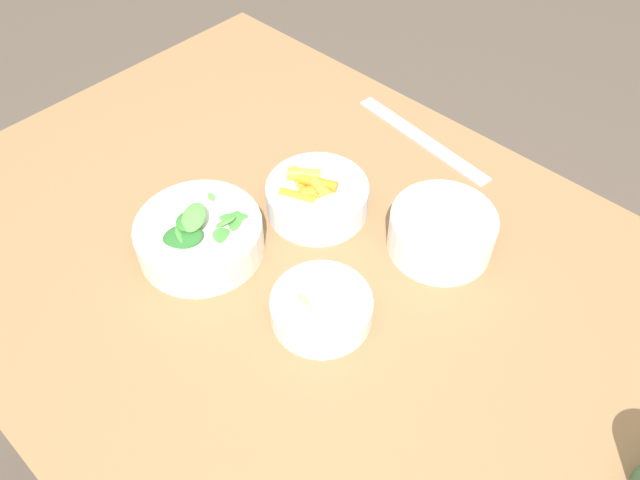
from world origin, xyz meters
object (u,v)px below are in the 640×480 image
(bowl_beans_hotdog, at_px, (442,232))
(ruler, at_px, (422,139))
(bowl_cookies, at_px, (321,307))
(bowl_greens, at_px, (200,235))
(bowl_carrots, at_px, (317,196))

(bowl_beans_hotdog, relative_size, ruler, 0.52)
(ruler, bearing_deg, bowl_cookies, -72.02)
(bowl_beans_hotdog, bearing_deg, bowl_greens, -135.86)
(ruler, bearing_deg, bowl_greens, -100.85)
(bowl_carrots, height_order, bowl_beans_hotdog, same)
(bowl_carrots, bearing_deg, bowl_beans_hotdog, 20.36)
(bowl_beans_hotdog, xyz_separation_m, ruler, (-0.17, 0.19, -0.03))
(bowl_greens, bearing_deg, bowl_carrots, 69.29)
(bowl_greens, distance_m, bowl_beans_hotdog, 0.36)
(bowl_carrots, distance_m, bowl_greens, 0.19)
(bowl_beans_hotdog, distance_m, bowl_cookies, 0.22)
(bowl_greens, relative_size, ruler, 0.62)
(bowl_carrots, xyz_separation_m, bowl_cookies, (0.15, -0.15, -0.01))
(bowl_carrots, relative_size, bowl_greens, 0.86)
(bowl_carrots, bearing_deg, bowl_greens, -110.71)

